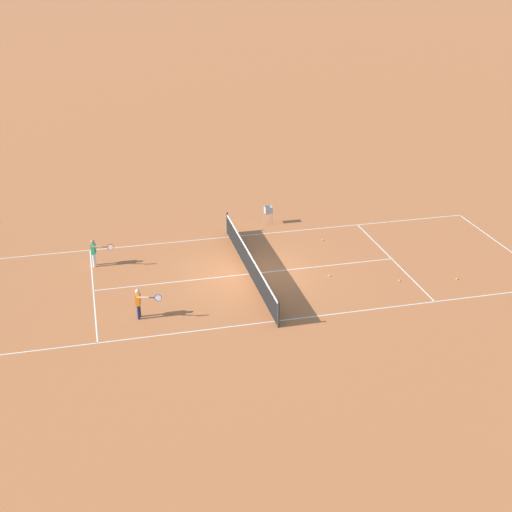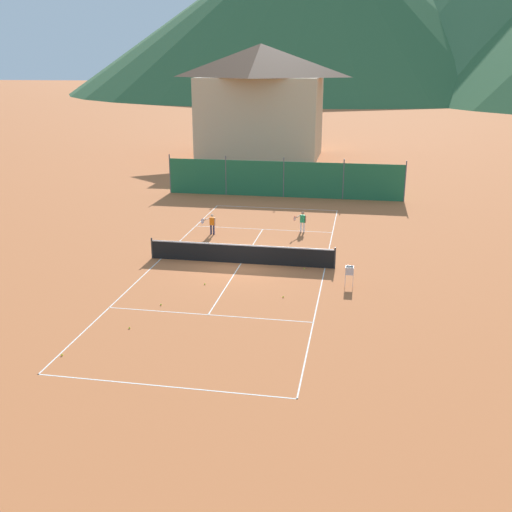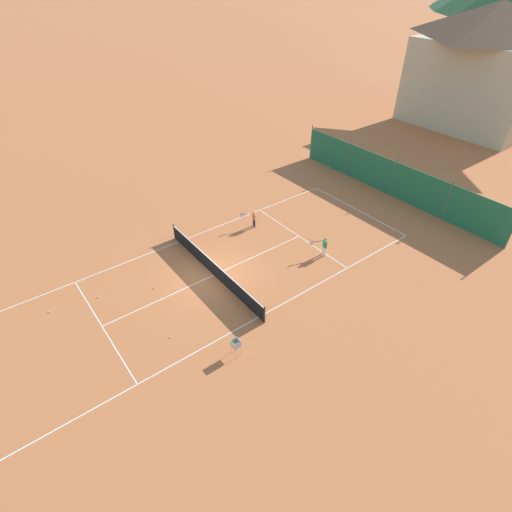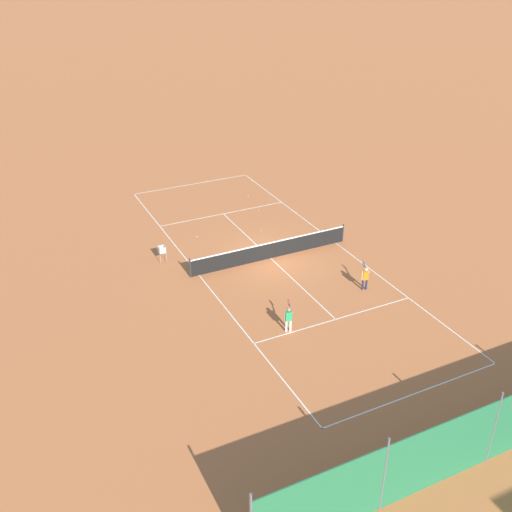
{
  "view_description": "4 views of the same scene",
  "coord_description": "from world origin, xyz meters",
  "px_view_note": "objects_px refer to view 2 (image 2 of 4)",
  "views": [
    {
      "loc": [
        -26.08,
        6.11,
        12.99
      ],
      "look_at": [
        -0.56,
        -0.14,
        1.06
      ],
      "focal_mm": 50.0,
      "sensor_mm": 36.0,
      "label": 1
    },
    {
      "loc": [
        5.63,
        -27.22,
        9.36
      ],
      "look_at": [
        0.97,
        -1.24,
        0.82
      ],
      "focal_mm": 42.0,
      "sensor_mm": 36.0,
      "label": 2
    },
    {
      "loc": [
        15.1,
        -8.55,
        14.3
      ],
      "look_at": [
        1.53,
        1.79,
        1.43
      ],
      "focal_mm": 28.0,
      "sensor_mm": 36.0,
      "label": 3
    },
    {
      "loc": [
        13.04,
        24.88,
        15.35
      ],
      "look_at": [
        1.33,
        0.94,
        0.91
      ],
      "focal_mm": 42.0,
      "sensor_mm": 36.0,
      "label": 4
    }
  ],
  "objects_px": {
    "tennis_ball_near_corner": "(161,305)",
    "player_near_baseline": "(212,223)",
    "tennis_ball_by_net_right": "(129,328)",
    "alpine_chalet": "(261,99)",
    "player_far_baseline": "(302,220)",
    "tennis_ball_alley_right": "(283,297)",
    "tennis_net": "(241,254)",
    "tennis_ball_far_corner": "(62,355)",
    "tennis_ball_service_box": "(304,269)",
    "tennis_ball_by_net_left": "(205,284)",
    "ball_hopper": "(350,272)"
  },
  "relations": [
    {
      "from": "tennis_ball_near_corner",
      "to": "tennis_ball_alley_right",
      "type": "bearing_deg",
      "value": 19.8
    },
    {
      "from": "tennis_ball_by_net_right",
      "to": "tennis_ball_alley_right",
      "type": "height_order",
      "value": "same"
    },
    {
      "from": "tennis_ball_service_box",
      "to": "tennis_net",
      "type": "bearing_deg",
      "value": 173.82
    },
    {
      "from": "tennis_ball_far_corner",
      "to": "tennis_ball_by_net_left",
      "type": "xyz_separation_m",
      "value": [
        2.97,
        7.41,
        0.0
      ]
    },
    {
      "from": "tennis_net",
      "to": "tennis_ball_far_corner",
      "type": "bearing_deg",
      "value": -110.52
    },
    {
      "from": "player_near_baseline",
      "to": "tennis_ball_alley_right",
      "type": "bearing_deg",
      "value": -59.05
    },
    {
      "from": "tennis_ball_near_corner",
      "to": "ball_hopper",
      "type": "bearing_deg",
      "value": 25.91
    },
    {
      "from": "tennis_net",
      "to": "tennis_ball_near_corner",
      "type": "xyz_separation_m",
      "value": [
        -2.13,
        -5.81,
        -0.47
      ]
    },
    {
      "from": "tennis_ball_near_corner",
      "to": "tennis_ball_by_net_right",
      "type": "distance_m",
      "value": 2.38
    },
    {
      "from": "player_near_baseline",
      "to": "tennis_ball_service_box",
      "type": "relative_size",
      "value": 18.07
    },
    {
      "from": "player_far_baseline",
      "to": "tennis_ball_by_net_left",
      "type": "distance_m",
      "value": 9.98
    },
    {
      "from": "player_near_baseline",
      "to": "ball_hopper",
      "type": "distance_m",
      "value": 10.6
    },
    {
      "from": "tennis_ball_alley_right",
      "to": "alpine_chalet",
      "type": "xyz_separation_m",
      "value": [
        -7.63,
        38.84,
        5.79
      ]
    },
    {
      "from": "player_far_baseline",
      "to": "tennis_ball_service_box",
      "type": "relative_size",
      "value": 18.36
    },
    {
      "from": "tennis_ball_far_corner",
      "to": "tennis_ball_service_box",
      "type": "distance_m",
      "value": 12.48
    },
    {
      "from": "tennis_ball_far_corner",
      "to": "alpine_chalet",
      "type": "bearing_deg",
      "value": 91.3
    },
    {
      "from": "tennis_net",
      "to": "tennis_ball_by_net_right",
      "type": "distance_m",
      "value": 8.56
    },
    {
      "from": "tennis_net",
      "to": "tennis_ball_alley_right",
      "type": "height_order",
      "value": "tennis_net"
    },
    {
      "from": "tennis_ball_by_net_left",
      "to": "player_far_baseline",
      "type": "bearing_deg",
      "value": 70.45
    },
    {
      "from": "tennis_ball_near_corner",
      "to": "ball_hopper",
      "type": "distance_m",
      "value": 8.29
    },
    {
      "from": "tennis_net",
      "to": "player_far_baseline",
      "type": "distance_m",
      "value": 6.63
    },
    {
      "from": "player_near_baseline",
      "to": "tennis_ball_far_corner",
      "type": "bearing_deg",
      "value": -94.78
    },
    {
      "from": "tennis_net",
      "to": "tennis_ball_by_net_left",
      "type": "relative_size",
      "value": 139.09
    },
    {
      "from": "tennis_ball_by_net_right",
      "to": "alpine_chalet",
      "type": "distance_m",
      "value": 43.36
    },
    {
      "from": "ball_hopper",
      "to": "player_far_baseline",
      "type": "bearing_deg",
      "value": 109.45
    },
    {
      "from": "player_far_baseline",
      "to": "player_near_baseline",
      "type": "distance_m",
      "value": 5.22
    },
    {
      "from": "player_far_baseline",
      "to": "tennis_ball_far_corner",
      "type": "relative_size",
      "value": 18.36
    },
    {
      "from": "tennis_ball_near_corner",
      "to": "alpine_chalet",
      "type": "distance_m",
      "value": 41.07
    },
    {
      "from": "tennis_ball_far_corner",
      "to": "alpine_chalet",
      "type": "xyz_separation_m",
      "value": [
        -1.03,
        45.34,
        5.79
      ]
    },
    {
      "from": "tennis_net",
      "to": "tennis_ball_far_corner",
      "type": "relative_size",
      "value": 139.09
    },
    {
      "from": "player_far_baseline",
      "to": "alpine_chalet",
      "type": "bearing_deg",
      "value": 104.42
    },
    {
      "from": "tennis_ball_by_net_left",
      "to": "ball_hopper",
      "type": "bearing_deg",
      "value": 8.89
    },
    {
      "from": "tennis_ball_near_corner",
      "to": "player_near_baseline",
      "type": "bearing_deg",
      "value": 92.99
    },
    {
      "from": "tennis_ball_by_net_right",
      "to": "ball_hopper",
      "type": "xyz_separation_m",
      "value": [
        7.85,
        5.96,
        0.62
      ]
    },
    {
      "from": "tennis_ball_by_net_right",
      "to": "tennis_ball_service_box",
      "type": "distance_m",
      "value": 9.67
    },
    {
      "from": "tennis_ball_near_corner",
      "to": "ball_hopper",
      "type": "relative_size",
      "value": 0.07
    },
    {
      "from": "tennis_ball_service_box",
      "to": "tennis_ball_by_net_left",
      "type": "distance_m",
      "value": 5.02
    },
    {
      "from": "tennis_ball_by_net_right",
      "to": "alpine_chalet",
      "type": "xyz_separation_m",
      "value": [
        -2.45,
        42.91,
        5.79
      ]
    },
    {
      "from": "ball_hopper",
      "to": "alpine_chalet",
      "type": "distance_m",
      "value": 38.7
    },
    {
      "from": "tennis_ball_alley_right",
      "to": "player_near_baseline",
      "type": "bearing_deg",
      "value": 120.95
    },
    {
      "from": "player_near_baseline",
      "to": "alpine_chalet",
      "type": "relative_size",
      "value": 0.09
    },
    {
      "from": "tennis_ball_service_box",
      "to": "tennis_ball_by_net_left",
      "type": "height_order",
      "value": "same"
    },
    {
      "from": "tennis_ball_far_corner",
      "to": "tennis_net",
      "type": "bearing_deg",
      "value": 69.48
    },
    {
      "from": "tennis_ball_service_box",
      "to": "ball_hopper",
      "type": "relative_size",
      "value": 0.07
    },
    {
      "from": "alpine_chalet",
      "to": "tennis_ball_service_box",
      "type": "bearing_deg",
      "value": -76.94
    },
    {
      "from": "tennis_ball_far_corner",
      "to": "ball_hopper",
      "type": "distance_m",
      "value": 12.53
    },
    {
      "from": "tennis_ball_service_box",
      "to": "tennis_ball_alley_right",
      "type": "height_order",
      "value": "same"
    },
    {
      "from": "tennis_ball_by_net_left",
      "to": "ball_hopper",
      "type": "height_order",
      "value": "ball_hopper"
    },
    {
      "from": "player_far_baseline",
      "to": "tennis_ball_by_net_right",
      "type": "distance_m",
      "value": 15.18
    },
    {
      "from": "player_near_baseline",
      "to": "tennis_ball_by_net_left",
      "type": "height_order",
      "value": "player_near_baseline"
    }
  ]
}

